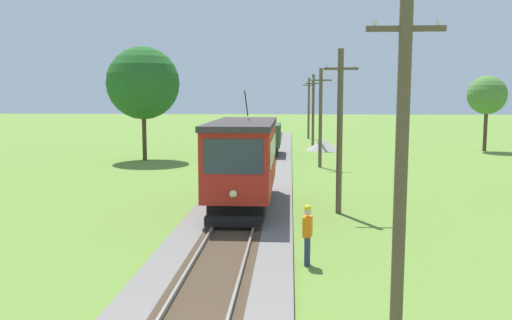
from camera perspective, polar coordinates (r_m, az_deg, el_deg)
The scene contains 11 objects.
red_tram at distance 22.81m, azimuth -1.35°, elevation 0.07°, with size 2.60×8.54×4.79m.
freight_car at distance 42.82m, azimuth 1.00°, elevation 2.42°, with size 2.40×5.20×2.31m.
utility_pole_foreground at distance 10.18m, azimuth 15.14°, elevation -1.00°, with size 1.40×0.29×6.91m.
utility_pole_near_tram at distance 22.43m, azimuth 8.87°, elevation 3.20°, with size 1.40×0.44×6.79m.
utility_pole_mid at distance 36.81m, azimuth 6.86°, elevation 4.59°, with size 1.40×0.45×6.70m.
utility_pole_far at distance 48.79m, azimuth 6.08°, elevation 5.18°, with size 1.40×0.47×6.76m.
utility_pole_distant at distance 60.81m, azimuth 5.61°, elevation 5.56°, with size 1.40×0.40×6.83m.
gravel_pile at distance 48.18m, azimuth 7.12°, elevation 1.64°, with size 3.03×3.03×1.05m, color #9E998E.
track_worker at distance 15.67m, azimuth 5.49°, elevation -7.63°, with size 0.31×0.42×1.78m.
tree_left_near at distance 51.09m, azimuth 23.31°, elevation 6.33°, with size 3.34×3.34×6.59m.
tree_left_far at distance 41.25m, azimuth -11.90°, elevation 7.98°, with size 5.41×5.41×8.50m.
Camera 1 is at (1.99, -8.26, 4.91)m, focal length 37.70 mm.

